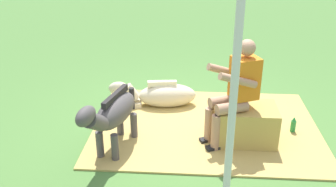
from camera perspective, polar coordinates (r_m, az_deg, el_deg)
ground_plane at (r=5.31m, az=2.85°, el=-5.23°), size 24.00×24.00×0.00m
hay_patch at (r=5.37m, az=5.66°, el=-4.85°), size 3.08×2.28×0.02m
hay_bale at (r=4.99m, az=11.37°, el=-4.57°), size 0.79×0.54×0.49m
person_seated at (r=4.71m, az=10.05°, el=0.71°), size 0.72×0.57×1.37m
pony_standing at (r=4.60m, az=-8.27°, el=-2.98°), size 0.55×1.32×0.89m
pony_lying at (r=5.84m, az=-1.08°, el=-0.22°), size 1.35×0.51×0.42m
soda_bottle at (r=5.41m, az=18.25°, el=-4.56°), size 0.07×0.07×0.24m
tent_pole_left at (r=2.85m, az=9.50°, el=-4.08°), size 0.06×0.06×2.57m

